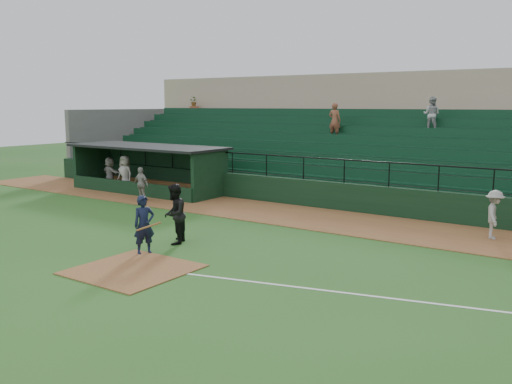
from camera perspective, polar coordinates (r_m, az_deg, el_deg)
The scene contains 12 objects.
ground at distance 16.43m, azimuth -10.04°, elevation -7.11°, with size 90.00×90.00×0.00m, color #25551B.
warning_track at distance 22.64m, azimuth 4.32°, elevation -2.47°, with size 40.00×4.00×0.03m, color brown.
home_plate_dirt at distance 15.76m, azimuth -12.62°, elevation -7.83°, with size 3.00×3.00×0.03m, color brown.
foul_line at distance 13.54m, azimuth 19.43°, elevation -11.03°, with size 18.00×0.09×0.01m, color white.
stadium_structure at distance 29.88m, azimuth 12.63°, elevation 4.57°, with size 38.00×13.08×6.40m.
dugout at distance 29.62m, azimuth -10.58°, elevation 2.71°, with size 8.90×3.20×2.42m.
batter_at_plate at distance 17.11m, azimuth -11.51°, elevation -3.37°, with size 1.13×0.78×1.81m.
umpire at distance 18.19m, azimuth -8.45°, elevation -2.27°, with size 0.96×0.75×1.98m, color black.
runner at distance 20.22m, azimuth 23.46°, elevation -2.16°, with size 1.07×0.62×1.66m, color #A6A09B.
dugout_player_a at distance 26.30m, azimuth -11.84°, elevation 0.80°, with size 0.95×0.39×1.62m, color #A8A19D.
dugout_player_b at distance 29.12m, azimuth -13.40°, elevation 1.82°, with size 0.93×0.61×1.91m, color #A7A19C.
dugout_player_c at distance 30.32m, azimuth -14.87°, elevation 1.88°, with size 1.61×0.51×1.74m, color #A09A96.
Camera 1 is at (11.17, -11.16, 4.54)m, focal length 38.62 mm.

